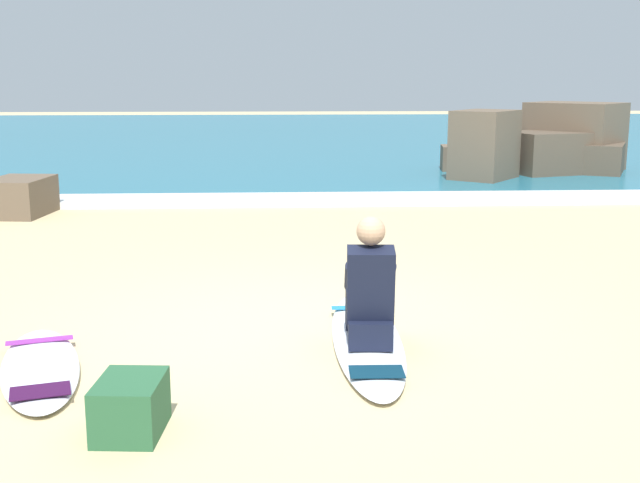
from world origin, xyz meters
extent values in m
plane|color=#CCB584|center=(0.00, 0.00, 0.00)|extent=(80.00, 80.00, 0.00)
cube|color=teal|center=(0.00, 20.25, 0.05)|extent=(80.00, 28.00, 0.10)
cube|color=white|center=(0.00, 6.55, 0.06)|extent=(80.00, 0.90, 0.11)
ellipsoid|color=silver|center=(0.59, -0.41, 0.04)|extent=(0.58, 2.54, 0.07)
cube|color=#1E7FB7|center=(0.61, 0.30, 0.07)|extent=(0.48, 0.11, 0.01)
cube|color=#0A2C40|center=(0.57, -1.22, 0.07)|extent=(0.37, 0.25, 0.01)
cube|color=black|center=(0.58, -0.71, 0.18)|extent=(0.34, 0.28, 0.20)
cylinder|color=black|center=(0.49, -0.51, 0.33)|extent=(0.18, 0.41, 0.43)
cylinder|color=black|center=(0.49, -0.31, 0.30)|extent=(0.14, 0.27, 0.42)
cube|color=black|center=(0.49, -0.24, 0.10)|extent=(0.11, 0.23, 0.05)
cylinder|color=black|center=(0.69, -0.53, 0.33)|extent=(0.18, 0.41, 0.43)
cylinder|color=black|center=(0.72, -0.32, 0.30)|extent=(0.14, 0.27, 0.42)
cube|color=black|center=(0.73, -0.25, 0.10)|extent=(0.11, 0.23, 0.05)
cube|color=black|center=(0.58, -0.67, 0.53)|extent=(0.36, 0.32, 0.57)
sphere|color=tan|center=(0.59, -0.64, 0.92)|extent=(0.21, 0.21, 0.21)
cylinder|color=black|center=(0.45, -0.51, 0.55)|extent=(0.12, 0.40, 0.31)
cylinder|color=black|center=(0.73, -0.53, 0.55)|extent=(0.12, 0.40, 0.31)
ellipsoid|color=silver|center=(-1.73, -0.91, 0.04)|extent=(0.98, 1.82, 0.07)
cube|color=purple|center=(-1.87, -0.44, 0.07)|extent=(0.49, 0.23, 0.01)
cube|color=#351037|center=(-1.58, -1.45, 0.07)|extent=(0.42, 0.33, 0.01)
cube|color=brown|center=(4.06, 10.10, 0.30)|extent=(1.64, 0.95, 0.60)
cube|color=brown|center=(3.80, 8.74, 0.69)|extent=(1.50, 1.56, 1.37)
cube|color=brown|center=(6.02, 10.13, 0.73)|extent=(2.17, 2.16, 1.47)
cube|color=brown|center=(5.29, 9.58, 0.46)|extent=(1.77, 1.60, 0.91)
cube|color=brown|center=(6.19, 9.61, 0.34)|extent=(1.64, 1.65, 0.68)
cube|color=brown|center=(-3.84, 5.62, 0.27)|extent=(0.88, 1.17, 0.54)
cube|color=#285B38|center=(-0.93, -1.93, 0.16)|extent=(0.40, 0.51, 0.32)
camera|label=1|loc=(-0.08, -6.31, 2.01)|focal=45.54mm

